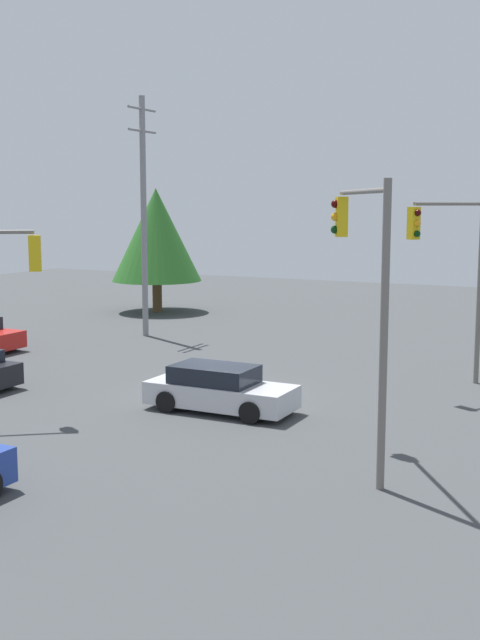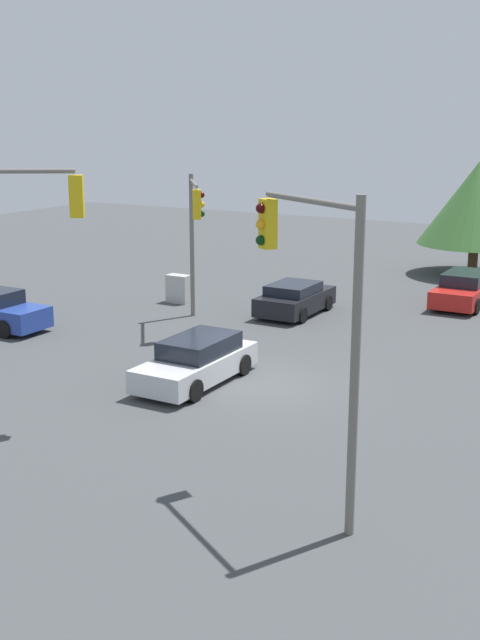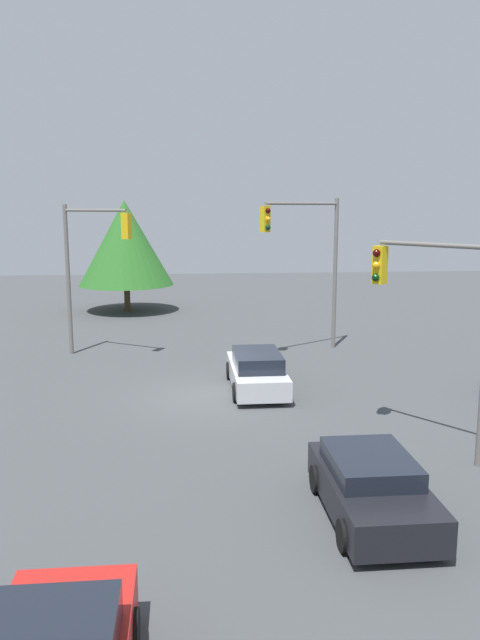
% 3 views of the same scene
% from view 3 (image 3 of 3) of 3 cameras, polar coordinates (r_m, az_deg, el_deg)
% --- Properties ---
extents(ground_plane, '(80.00, 80.00, 0.00)m').
position_cam_3_polar(ground_plane, '(21.62, -2.70, -7.03)').
color(ground_plane, '#424447').
extents(sedan_silver, '(1.93, 4.56, 1.41)m').
position_cam_3_polar(sedan_silver, '(22.27, 1.54, -4.69)').
color(sedan_silver, silver).
rests_on(sedan_silver, ground_plane).
extents(sedan_dark, '(2.02, 4.04, 1.32)m').
position_cam_3_polar(sedan_dark, '(13.83, 11.93, -14.73)').
color(sedan_dark, black).
rests_on(sedan_dark, ground_plane).
extents(traffic_signal_main, '(2.26, 2.89, 5.73)m').
position_cam_3_polar(traffic_signal_main, '(16.86, 17.63, 1.21)').
color(traffic_signal_main, slate).
rests_on(traffic_signal_main, ground_plane).
extents(traffic_signal_cross, '(3.03, 1.98, 6.54)m').
position_cam_3_polar(traffic_signal_cross, '(27.30, -13.52, 5.83)').
color(traffic_signal_cross, slate).
rests_on(traffic_signal_cross, ground_plane).
extents(traffic_signal_aux, '(3.85, 2.62, 6.82)m').
position_cam_3_polar(traffic_signal_aux, '(27.48, 6.40, 6.59)').
color(traffic_signal_aux, slate).
rests_on(traffic_signal_aux, ground_plane).
extents(tree_far, '(5.79, 5.79, 6.83)m').
position_cam_3_polar(tree_far, '(39.12, -10.43, 6.94)').
color(tree_far, '#4C3823').
rests_on(tree_far, ground_plane).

